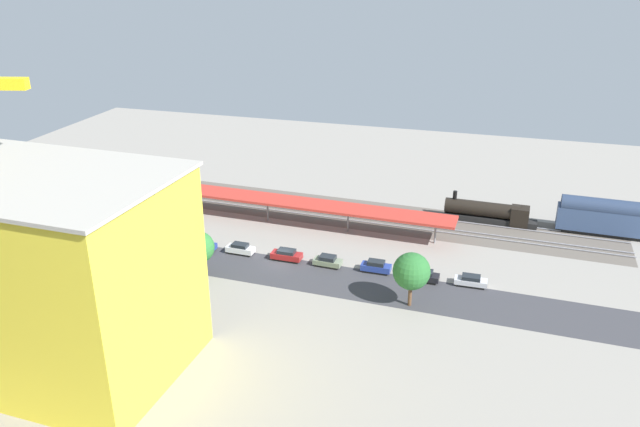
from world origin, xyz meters
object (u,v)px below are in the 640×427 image
object	(u,v)px
parked_car_3	(328,261)
street_tree_0	(199,247)
box_truck_0	(58,272)
parked_car_6	(201,245)
platform_canopy_near	(267,199)
construction_building	(26,271)
parked_car_5	(240,249)
street_tree_2	(127,233)
parked_car_4	(287,255)
locomotive	(491,213)
parked_car_2	(376,267)
traffic_light	(194,217)
passenger_coach	(621,218)
parked_car_1	(424,276)
street_tree_1	(411,271)
parked_car_0	(471,281)

from	to	relation	value
parked_car_3	street_tree_0	xyz separation A→B (m)	(16.76, 7.77, 3.58)
box_truck_0	parked_car_6	bearing A→B (deg)	-133.47
platform_canopy_near	construction_building	bearing A→B (deg)	76.36
parked_car_5	street_tree_0	size ratio (longest dim) A/B	0.67
street_tree_2	parked_car_4	bearing A→B (deg)	-158.67
parked_car_3	street_tree_0	size ratio (longest dim) A/B	0.64
parked_car_6	box_truck_0	world-z (taller)	box_truck_0
locomotive	parked_car_3	size ratio (longest dim) A/B	3.67
parked_car_2	construction_building	distance (m)	45.90
construction_building	traffic_light	xyz separation A→B (m)	(-3.23, -31.92, -6.17)
passenger_coach	parked_car_2	world-z (taller)	passenger_coach
parked_car_1	parked_car_5	world-z (taller)	parked_car_5
platform_canopy_near	parked_car_6	distance (m)	15.35
locomotive	street_tree_1	distance (m)	32.69
platform_canopy_near	parked_car_5	bearing A→B (deg)	92.50
parked_car_3	traffic_light	world-z (taller)	traffic_light
parked_car_5	parked_car_0	bearing A→B (deg)	179.61
passenger_coach	parked_car_3	size ratio (longest dim) A/B	4.65
construction_building	street_tree_2	size ratio (longest dim) A/B	4.37
box_truck_0	street_tree_0	distance (m)	19.68
construction_building	parked_car_6	bearing A→B (deg)	-97.18
passenger_coach	parked_car_5	size ratio (longest dim) A/B	4.47
parked_car_3	street_tree_1	world-z (taller)	street_tree_1
platform_canopy_near	parked_car_5	xyz separation A→B (m)	(-0.58, 13.34, -3.20)
parked_car_0	street_tree_2	size ratio (longest dim) A/B	0.58
platform_canopy_near	street_tree_0	world-z (taller)	street_tree_0
parked_car_1	parked_car_4	world-z (taller)	parked_car_4
parked_car_5	street_tree_1	distance (m)	28.74
parked_car_5	street_tree_1	size ratio (longest dim) A/B	0.59
locomotive	street_tree_2	bearing A→B (deg)	32.44
box_truck_0	street_tree_2	distance (m)	10.71
parked_car_1	street_tree_1	world-z (taller)	street_tree_1
parked_car_6	traffic_light	xyz separation A→B (m)	(1.75, -1.66, 3.93)
parked_car_0	parked_car_5	distance (m)	34.62
parked_car_6	construction_building	bearing A→B (deg)	80.66
parked_car_5	street_tree_1	bearing A→B (deg)	163.95
parked_car_5	traffic_light	distance (m)	9.05
parked_car_3	street_tree_1	bearing A→B (deg)	149.96
parked_car_4	traffic_light	xyz separation A→B (m)	(15.60, -1.16, 3.94)
parked_car_2	parked_car_4	xyz separation A→B (m)	(13.65, 0.07, -0.02)
parked_car_3	traffic_light	size ratio (longest dim) A/B	0.59
street_tree_0	box_truck_0	bearing A→B (deg)	23.44
locomotive	parked_car_5	xyz separation A→B (m)	(36.25, 23.42, -0.98)
platform_canopy_near	locomotive	size ratio (longest dim) A/B	4.13
parked_car_6	street_tree_0	size ratio (longest dim) A/B	0.72
platform_canopy_near	traffic_light	bearing A→B (deg)	58.54
box_truck_0	traffic_light	xyz separation A→B (m)	(-12.59, -16.79, 3.10)
parked_car_0	street_tree_0	world-z (taller)	street_tree_0
parked_car_1	parked_car_5	xyz separation A→B (m)	(28.22, -0.72, 0.01)
platform_canopy_near	parked_car_3	distance (m)	20.12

